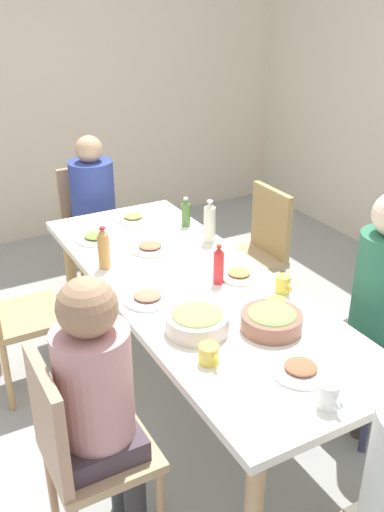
% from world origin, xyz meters
% --- Properties ---
extents(ground_plane, '(6.29, 6.29, 0.00)m').
position_xyz_m(ground_plane, '(0.00, 0.00, 0.00)').
color(ground_plane, '#9A9D98').
extents(wall_left, '(0.12, 4.87, 2.60)m').
position_xyz_m(wall_left, '(-2.68, 0.00, 1.30)').
color(wall_left, beige).
rests_on(wall_left, ground_plane).
extents(dining_table, '(2.27, 0.83, 0.73)m').
position_xyz_m(dining_table, '(0.00, 0.00, 0.65)').
color(dining_table, white).
rests_on(dining_table, ground_plane).
extents(chair_0, '(0.40, 0.40, 0.90)m').
position_xyz_m(chair_0, '(-0.57, 0.80, 0.51)').
color(chair_0, tan).
rests_on(chair_0, ground_plane).
extents(chair_1, '(0.40, 0.40, 0.90)m').
position_xyz_m(chair_1, '(-1.51, 0.00, 0.51)').
color(chair_1, tan).
rests_on(chair_1, ground_plane).
extents(person_1, '(0.31, 0.31, 1.16)m').
position_xyz_m(person_1, '(-1.42, 0.00, 0.70)').
color(person_1, '#49364C').
rests_on(person_1, ground_plane).
extents(chair_3, '(0.40, 0.40, 0.90)m').
position_xyz_m(chair_3, '(0.57, -0.80, 0.51)').
color(chair_3, tan).
rests_on(chair_3, ground_plane).
extents(person_3, '(0.30, 0.30, 1.20)m').
position_xyz_m(person_3, '(0.57, -0.71, 0.72)').
color(person_3, '#3B3F42').
rests_on(person_3, ground_plane).
extents(chair_4, '(0.40, 0.40, 0.90)m').
position_xyz_m(chair_4, '(-0.57, -0.80, 0.51)').
color(chair_4, tan).
rests_on(chair_4, ground_plane).
extents(person_5, '(0.30, 0.30, 1.26)m').
position_xyz_m(person_5, '(0.57, 0.71, 0.75)').
color(person_5, '#473738').
rests_on(person_5, ground_plane).
extents(plate_0, '(0.23, 0.23, 0.04)m').
position_xyz_m(plate_0, '(0.83, 0.02, 0.74)').
color(plate_0, white).
rests_on(plate_0, dining_table).
extents(plate_1, '(0.21, 0.21, 0.04)m').
position_xyz_m(plate_1, '(0.06, 0.24, 0.74)').
color(plate_1, white).
rests_on(plate_1, dining_table).
extents(plate_2, '(0.21, 0.21, 0.04)m').
position_xyz_m(plate_2, '(-0.91, 0.08, 0.74)').
color(plate_2, silver).
rests_on(plate_2, dining_table).
extents(plate_3, '(0.24, 0.24, 0.04)m').
position_xyz_m(plate_3, '(-0.73, -0.23, 0.74)').
color(plate_3, white).
rests_on(plate_3, dining_table).
extents(plate_4, '(0.24, 0.24, 0.04)m').
position_xyz_m(plate_4, '(0.05, -0.26, 0.74)').
color(plate_4, silver).
rests_on(plate_4, dining_table).
extents(plate_5, '(0.23, 0.23, 0.04)m').
position_xyz_m(plate_5, '(-0.46, -0.02, 0.74)').
color(plate_5, silver).
rests_on(plate_5, dining_table).
extents(bowl_0, '(0.27, 0.27, 0.10)m').
position_xyz_m(bowl_0, '(0.53, 0.10, 0.78)').
color(bowl_0, '#955E4C').
rests_on(bowl_0, dining_table).
extents(bowl_1, '(0.28, 0.28, 0.10)m').
position_xyz_m(bowl_1, '(0.39, -0.19, 0.78)').
color(bowl_1, beige).
rests_on(bowl_1, dining_table).
extents(cup_0, '(0.12, 0.08, 0.08)m').
position_xyz_m(cup_0, '(0.44, 0.19, 0.77)').
color(cup_0, yellow).
rests_on(cup_0, dining_table).
extents(cup_1, '(0.11, 0.08, 0.10)m').
position_xyz_m(cup_1, '(1.03, -0.02, 0.78)').
color(cup_1, white).
rests_on(cup_1, dining_table).
extents(cup_2, '(0.12, 0.08, 0.08)m').
position_xyz_m(cup_2, '(0.61, -0.26, 0.77)').
color(cup_2, '#DEC44E').
rests_on(cup_2, dining_table).
extents(cup_3, '(0.11, 0.07, 0.09)m').
position_xyz_m(cup_3, '(0.29, 0.34, 0.77)').
color(cup_3, '#DBCC46').
rests_on(cup_3, dining_table).
extents(bottle_0, '(0.06, 0.06, 0.23)m').
position_xyz_m(bottle_0, '(-0.37, -0.32, 0.84)').
color(bottle_0, '#CE9147').
rests_on(bottle_0, dining_table).
extents(bottle_1, '(0.05, 0.05, 0.18)m').
position_xyz_m(bottle_1, '(-0.67, 0.32, 0.81)').
color(bottle_1, '#507938').
rests_on(bottle_1, dining_table).
extents(bottle_2, '(0.05, 0.05, 0.21)m').
position_xyz_m(bottle_2, '(0.06, 0.12, 0.83)').
color(bottle_2, red).
rests_on(bottle_2, dining_table).
extents(bottle_3, '(0.07, 0.07, 0.25)m').
position_xyz_m(bottle_3, '(-0.39, 0.33, 0.85)').
color(bottle_3, silver).
rests_on(bottle_3, dining_table).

